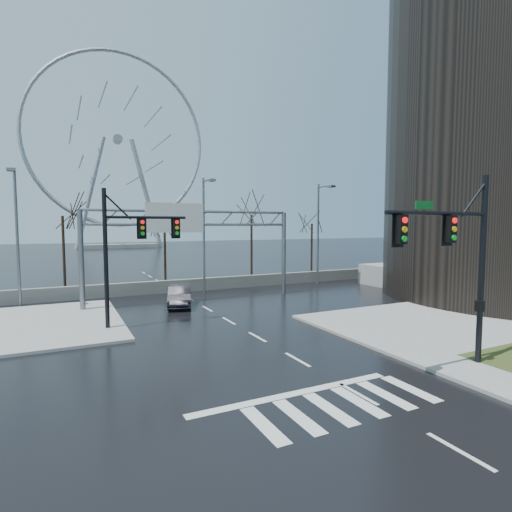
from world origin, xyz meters
TOP-DOWN VIEW (x-y plane):
  - ground at (0.00, 0.00)m, footprint 260.00×260.00m
  - sidewalk_right_ext at (10.00, 2.00)m, footprint 12.00×10.00m
  - sidewalk_far at (-11.00, 12.00)m, footprint 10.00×12.00m
  - barrier_wall at (0.00, 20.00)m, footprint 52.00×0.50m
  - signal_mast_near at (5.14, -4.04)m, footprint 5.52×0.41m
  - signal_mast_far at (-5.87, 8.96)m, footprint 4.72×0.41m
  - sign_gantry at (-0.38, 14.96)m, footprint 16.36×0.40m
  - streetlight_left at (-12.00, 18.16)m, footprint 0.50×2.55m
  - streetlight_mid at (2.00, 18.16)m, footprint 0.50×2.55m
  - streetlight_right at (14.00, 18.16)m, footprint 0.50×2.55m
  - tree_left at (-9.00, 23.50)m, footprint 3.75×3.75m
  - tree_center at (0.00, 24.50)m, footprint 3.25×3.25m
  - tree_right at (9.00, 23.50)m, footprint 3.90×3.90m
  - tree_far_right at (17.00, 24.00)m, footprint 3.40×3.40m
  - ferris_wheel at (5.00, 95.00)m, footprint 45.00×6.00m
  - car at (-1.49, 13.88)m, footprint 2.87×4.91m

SIDE VIEW (x-z plane):
  - ground at x=0.00m, z-range 0.00..0.00m
  - sidewalk_right_ext at x=10.00m, z-range 0.00..0.15m
  - sidewalk_far at x=-11.00m, z-range 0.00..0.15m
  - barrier_wall at x=0.00m, z-range 0.00..1.10m
  - car at x=-1.49m, z-range 0.00..1.53m
  - signal_mast_far at x=-5.87m, z-range 0.83..8.83m
  - signal_mast_near at x=5.14m, z-range 0.87..8.87m
  - tree_center at x=0.00m, z-range 1.92..8.42m
  - sign_gantry at x=-0.38m, z-range 1.38..8.98m
  - tree_far_right at x=17.00m, z-range 2.01..8.81m
  - streetlight_left at x=-12.00m, z-range 0.89..10.89m
  - streetlight_mid at x=2.00m, z-range 0.89..10.89m
  - streetlight_right at x=14.00m, z-range 0.89..10.89m
  - tree_left at x=-9.00m, z-range 2.23..9.73m
  - tree_right at x=9.00m, z-range 2.32..10.12m
  - ferris_wheel at x=5.00m, z-range 0.68..51.59m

